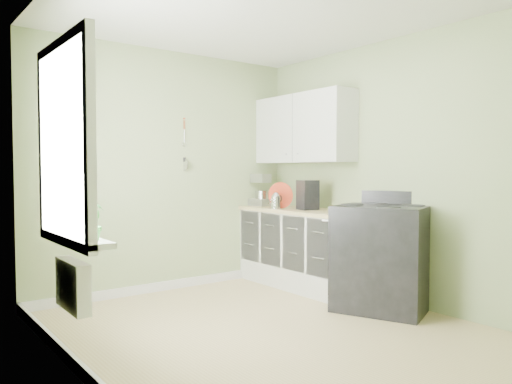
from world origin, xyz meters
TOP-DOWN VIEW (x-y plane):
  - floor at (0.00, 0.00)m, footprint 3.20×3.60m
  - ceiling at (0.00, 0.00)m, footprint 3.20×3.60m
  - wall_back at (0.00, 1.81)m, footprint 3.20×0.02m
  - wall_left at (-1.61, 0.00)m, footprint 0.02×3.60m
  - wall_right at (1.61, 0.00)m, footprint 0.02×3.60m
  - base_cabinets at (1.30, 1.00)m, footprint 0.60×1.60m
  - countertop at (1.29, 1.00)m, footprint 0.64×1.60m
  - upper_cabinets at (1.43, 1.10)m, footprint 0.35×1.40m
  - window at (-1.58, 0.30)m, footprint 0.06×1.14m
  - window_sill at (-1.51, 0.30)m, footprint 0.18×1.14m
  - radiator at (-1.54, 0.25)m, footprint 0.12×0.50m
  - wall_utensils at (0.20, 1.78)m, footprint 0.02×0.14m
  - stove at (1.28, -0.19)m, footprint 1.02×1.05m
  - stand_mixer at (1.23, 1.74)m, footprint 0.25×0.39m
  - kettle at (1.05, 1.16)m, footprint 0.19×0.11m
  - coffee_maker at (1.27, 0.86)m, footprint 0.24×0.25m
  - red_tray at (1.14, 1.18)m, footprint 0.31×0.14m
  - jar at (1.13, 0.30)m, footprint 0.08×0.08m
  - plant_a at (-1.50, -0.08)m, footprint 0.19×0.20m
  - plant_b at (-1.50, 0.16)m, footprint 0.20×0.20m
  - plant_c at (-1.50, 0.73)m, footprint 0.25×0.25m

SIDE VIEW (x-z plane):
  - floor at x=0.00m, z-range -0.02..0.00m
  - base_cabinets at x=1.30m, z-range 0.00..0.87m
  - stove at x=1.28m, z-range -0.06..1.09m
  - radiator at x=-1.54m, z-range 0.38..0.73m
  - window_sill at x=-1.51m, z-range 0.86..0.90m
  - countertop at x=1.29m, z-range 0.87..0.91m
  - jar at x=1.13m, z-range 0.91..1.00m
  - kettle at x=1.05m, z-range 0.91..1.10m
  - plant_b at x=-1.50m, z-range 0.90..1.18m
  - plant_c at x=-1.50m, z-range 0.90..1.22m
  - plant_a at x=-1.50m, z-range 0.90..1.22m
  - red_tray at x=1.14m, z-range 0.91..1.22m
  - coffee_maker at x=1.27m, z-range 0.90..1.24m
  - stand_mixer at x=1.23m, z-range 0.88..1.32m
  - wall_back at x=0.00m, z-range 0.00..2.70m
  - wall_left at x=-1.61m, z-range 0.00..2.70m
  - wall_right at x=1.61m, z-range 0.00..2.70m
  - window at x=-1.58m, z-range 0.83..2.27m
  - wall_utensils at x=0.20m, z-range 1.27..1.85m
  - upper_cabinets at x=1.43m, z-range 1.45..2.25m
  - ceiling at x=0.00m, z-range 2.70..2.72m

